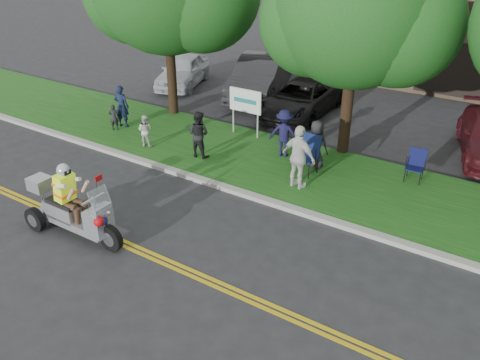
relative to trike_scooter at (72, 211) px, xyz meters
The scene contains 21 objects.
ground 3.18m from the trike_scooter, 15.81° to the left, with size 120.00×120.00×0.00m, color #28282B.
centerline_near 3.08m from the trike_scooter, ahead, with size 60.00×0.10×0.01m, color gold.
centerline_far 3.09m from the trike_scooter, ahead, with size 60.00×0.10×0.01m, color gold.
curb 4.95m from the trike_scooter, 52.47° to the left, with size 60.00×0.25×0.12m, color #A8A89E.
grass_verge 6.77m from the trike_scooter, 63.66° to the left, with size 60.00×4.00×0.10m, color #175015.
commercial_building 20.49m from the trike_scooter, 75.86° to the left, with size 18.00×8.20×4.00m.
tree_mid 9.60m from the trike_scooter, 66.30° to the left, with size 5.88×4.80×7.05m.
business_sign 7.47m from the trike_scooter, 89.28° to the left, with size 1.25×0.06×1.75m.
trike_scooter is the anchor object (origin of this frame).
lawn_chair_a 6.83m from the trike_scooter, 61.64° to the left, with size 0.66×0.69×1.16m.
lawn_chair_b 9.46m from the trike_scooter, 50.35° to the left, with size 0.53×0.55×0.93m.
spectator_adult_left 7.00m from the trike_scooter, 125.56° to the left, with size 0.56×0.37×1.53m, color #151E3B.
spectator_adult_mid 5.15m from the trike_scooter, 91.78° to the left, with size 0.72×0.56×1.49m, color black.
spectator_adult_right 6.08m from the trike_scooter, 55.54° to the left, with size 1.07×0.44×1.82m, color silver.
spectator_chair_a 6.98m from the trike_scooter, 72.83° to the left, with size 0.99×0.57×1.52m, color #161439.
spectator_chair_b 7.22m from the trike_scooter, 63.00° to the left, with size 0.73×0.48×1.50m, color black.
child_left 6.68m from the trike_scooter, 127.71° to the left, with size 0.34×0.22×0.93m, color black.
child_right 5.29m from the trike_scooter, 113.93° to the left, with size 0.52×0.40×1.06m, color silver.
parked_car_far_left 12.55m from the trike_scooter, 117.17° to the left, with size 1.64×4.08×1.39m, color silver.
parked_car_left 11.99m from the trike_scooter, 99.61° to the left, with size 1.81×5.18×1.71m, color #272729.
parked_car_mid 10.61m from the trike_scooter, 86.80° to the left, with size 2.14×4.64×1.29m, color black.
Camera 1 is at (6.10, -7.29, 6.82)m, focal length 38.00 mm.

